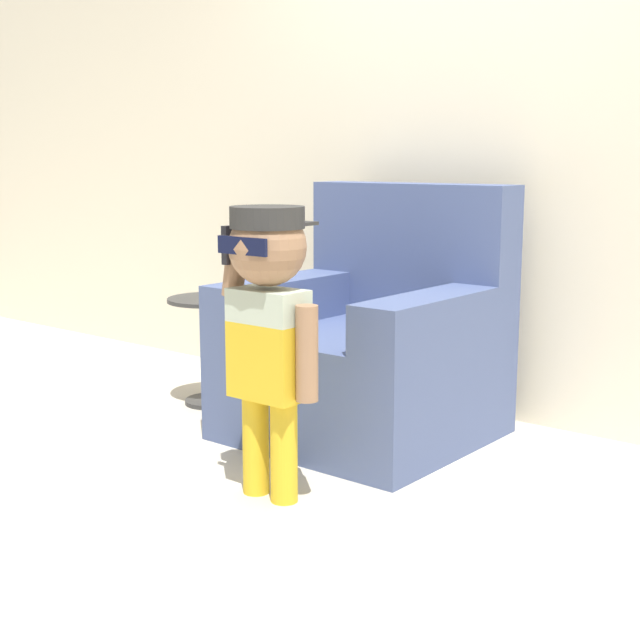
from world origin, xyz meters
TOP-DOWN VIEW (x-y plane):
  - ground_plane at (0.00, 0.00)m, footprint 10.00×10.00m
  - wall_back at (0.00, 0.68)m, footprint 10.00×0.05m
  - armchair at (-0.21, 0.11)m, footprint 0.96×0.92m
  - person_child at (-0.04, -0.71)m, footprint 0.41×0.31m
  - side_table at (-1.05, -0.00)m, footprint 0.40×0.40m

SIDE VIEW (x-z plane):
  - ground_plane at x=0.00m, z-range 0.00..0.00m
  - side_table at x=-1.05m, z-range 0.05..0.56m
  - armchair at x=-0.21m, z-range -0.16..0.88m
  - person_child at x=-0.04m, z-range 0.17..1.16m
  - wall_back at x=0.00m, z-range 0.00..2.60m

